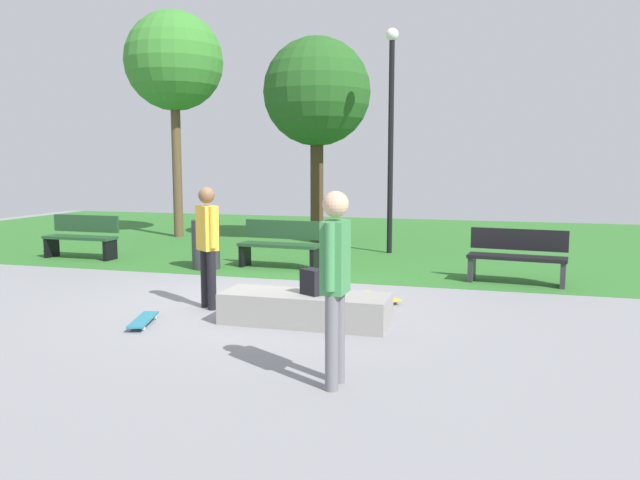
# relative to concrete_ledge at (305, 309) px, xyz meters

# --- Properties ---
(ground_plane) EXTENTS (28.00, 28.00, 0.00)m
(ground_plane) POSITION_rel_concrete_ledge_xyz_m (-1.08, 1.03, -0.20)
(ground_plane) COLOR gray
(grass_lawn) EXTENTS (26.60, 12.26, 0.01)m
(grass_lawn) POSITION_rel_concrete_ledge_xyz_m (-1.08, 8.90, -0.19)
(grass_lawn) COLOR #2D6B28
(grass_lawn) RESTS_ON ground_plane
(concrete_ledge) EXTENTS (2.13, 0.72, 0.39)m
(concrete_ledge) POSITION_rel_concrete_ledge_xyz_m (0.00, 0.00, 0.00)
(concrete_ledge) COLOR gray
(concrete_ledge) RESTS_ON ground_plane
(backpack_on_ledge) EXTENTS (0.34, 0.32, 0.32)m
(backpack_on_ledge) POSITION_rel_concrete_ledge_xyz_m (0.11, -0.03, 0.36)
(backpack_on_ledge) COLOR black
(backpack_on_ledge) RESTS_ON concrete_ledge
(skater_performing_trick) EXTENTS (0.24, 0.43, 1.79)m
(skater_performing_trick) POSITION_rel_concrete_ledge_xyz_m (0.92, -2.05, 0.86)
(skater_performing_trick) COLOR slate
(skater_performing_trick) RESTS_ON ground_plane
(skater_watching) EXTENTS (0.37, 0.36, 1.70)m
(skater_watching) POSITION_rel_concrete_ledge_xyz_m (-1.56, 0.44, 0.80)
(skater_watching) COLOR black
(skater_watching) RESTS_ON ground_plane
(skateboard_by_ledge) EXTENTS (0.42, 0.82, 0.08)m
(skateboard_by_ledge) POSITION_rel_concrete_ledge_xyz_m (-1.95, -0.61, -0.13)
(skateboard_by_ledge) COLOR teal
(skateboard_by_ledge) RESTS_ON ground_plane
(skateboard_spare) EXTENTS (0.74, 0.67, 0.08)m
(skateboard_spare) POSITION_rel_concrete_ledge_xyz_m (0.66, 1.57, -0.13)
(skateboard_spare) COLOR gold
(skateboard_spare) RESTS_ON ground_plane
(park_bench_center_lawn) EXTENTS (1.64, 0.66, 0.91)m
(park_bench_center_lawn) POSITION_rel_concrete_ledge_xyz_m (2.64, 3.54, 0.28)
(park_bench_center_lawn) COLOR black
(park_bench_center_lawn) RESTS_ON ground_plane
(park_bench_near_lamppost) EXTENTS (1.63, 0.57, 0.91)m
(park_bench_near_lamppost) POSITION_rel_concrete_ledge_xyz_m (-1.72, 3.93, 0.28)
(park_bench_near_lamppost) COLOR #1E4223
(park_bench_near_lamppost) RESTS_ON ground_plane
(park_bench_near_path) EXTENTS (1.61, 0.51, 0.91)m
(park_bench_near_path) POSITION_rel_concrete_ledge_xyz_m (-6.19, 3.91, 0.28)
(park_bench_near_path) COLOR #1E4223
(park_bench_near_path) RESTS_ON ground_plane
(tree_slender_maple) EXTENTS (2.68, 2.68, 5.12)m
(tree_slender_maple) POSITION_rel_concrete_ledge_xyz_m (-2.14, 7.89, 3.54)
(tree_slender_maple) COLOR #42301E
(tree_slender_maple) RESTS_ON grass_lawn
(tree_broad_elm) EXTENTS (2.60, 2.60, 6.00)m
(tree_broad_elm) POSITION_rel_concrete_ledge_xyz_m (-6.11, 7.94, 4.47)
(tree_broad_elm) COLOR brown
(tree_broad_elm) RESTS_ON grass_lawn
(lamp_post) EXTENTS (0.28, 0.28, 4.92)m
(lamp_post) POSITION_rel_concrete_ledge_xyz_m (-0.03, 6.46, 2.73)
(lamp_post) COLOR black
(lamp_post) RESTS_ON ground_plane
(trash_bin) EXTENTS (0.53, 0.53, 0.95)m
(trash_bin) POSITION_rel_concrete_ledge_xyz_m (-3.06, 3.42, 0.28)
(trash_bin) COLOR #333338
(trash_bin) RESTS_ON ground_plane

